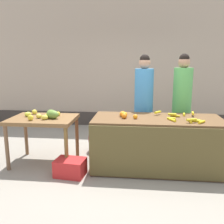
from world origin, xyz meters
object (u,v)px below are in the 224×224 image
at_px(produce_crate, 70,167).
at_px(vendor_woman_green_shirt, 182,104).
at_px(produce_sack, 96,139).
at_px(vendor_woman_blue_shirt, 144,105).

bearing_deg(produce_crate, vendor_woman_green_shirt, 33.28).
relative_size(vendor_woman_green_shirt, produce_sack, 3.69).
bearing_deg(produce_crate, vendor_woman_blue_shirt, 44.90).
xyz_separation_m(vendor_woman_green_shirt, produce_crate, (-1.81, -1.19, -0.80)).
bearing_deg(vendor_woman_blue_shirt, produce_sack, -176.70).
bearing_deg(vendor_woman_blue_shirt, vendor_woman_green_shirt, 6.79).
bearing_deg(vendor_woman_green_shirt, vendor_woman_blue_shirt, -173.21).
distance_m(vendor_woman_blue_shirt, produce_crate, 1.75).
bearing_deg(vendor_woman_blue_shirt, produce_crate, -135.10).
xyz_separation_m(vendor_woman_blue_shirt, produce_sack, (-0.89, -0.05, -0.67)).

